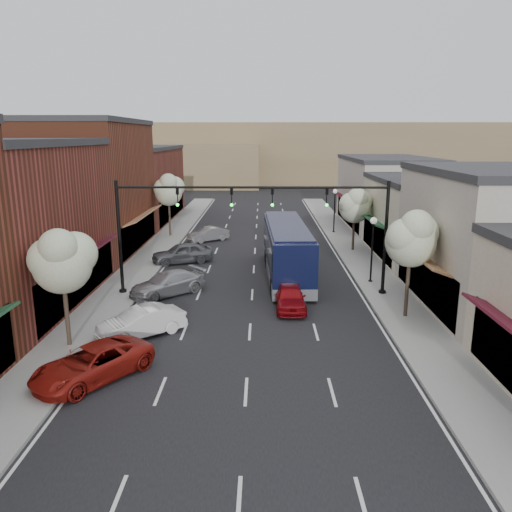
{
  "coord_description": "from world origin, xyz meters",
  "views": [
    {
      "loc": [
        0.6,
        -21.35,
        9.55
      ],
      "look_at": [
        0.22,
        9.06,
        2.2
      ],
      "focal_mm": 35.0,
      "sensor_mm": 36.0,
      "label": 1
    }
  ],
  "objects_px": {
    "tree_left_near": "(62,259)",
    "coach_bus": "(287,249)",
    "tree_left_far": "(169,189)",
    "lamp_post_far": "(335,204)",
    "signal_mast_left": "(158,221)",
    "parked_car_b": "(141,322)",
    "red_hatchback": "(290,297)",
    "lamp_post_near": "(373,239)",
    "parked_car_c": "(168,283)",
    "parked_car_d": "(182,253)",
    "parked_car_a": "(92,363)",
    "tree_right_near": "(412,237)",
    "signal_mast_right": "(346,221)",
    "tree_right_far": "(355,205)",
    "parked_car_e": "(208,234)"
  },
  "relations": [
    {
      "from": "tree_left_near",
      "to": "coach_bus",
      "type": "height_order",
      "value": "tree_left_near"
    },
    {
      "from": "tree_left_far",
      "to": "lamp_post_far",
      "type": "relative_size",
      "value": 1.38
    },
    {
      "from": "signal_mast_left",
      "to": "parked_car_b",
      "type": "relative_size",
      "value": 1.92
    },
    {
      "from": "red_hatchback",
      "to": "coach_bus",
      "type": "bearing_deg",
      "value": 88.08
    },
    {
      "from": "lamp_post_near",
      "to": "parked_car_c",
      "type": "distance_m",
      "value": 13.44
    },
    {
      "from": "red_hatchback",
      "to": "parked_car_d",
      "type": "bearing_deg",
      "value": 125.69
    },
    {
      "from": "parked_car_a",
      "to": "red_hatchback",
      "type": "bearing_deg",
      "value": 82.55
    },
    {
      "from": "red_hatchback",
      "to": "parked_car_a",
      "type": "relative_size",
      "value": 0.83
    },
    {
      "from": "tree_right_near",
      "to": "lamp_post_far",
      "type": "xyz_separation_m",
      "value": [
        -0.55,
        24.06,
        -1.45
      ]
    },
    {
      "from": "tree_left_far",
      "to": "red_hatchback",
      "type": "distance_m",
      "value": 23.29
    },
    {
      "from": "tree_left_near",
      "to": "parked_car_d",
      "type": "height_order",
      "value": "tree_left_near"
    },
    {
      "from": "signal_mast_left",
      "to": "parked_car_c",
      "type": "relative_size",
      "value": 1.69
    },
    {
      "from": "signal_mast_right",
      "to": "tree_right_far",
      "type": "distance_m",
      "value": 12.27
    },
    {
      "from": "tree_left_near",
      "to": "red_hatchback",
      "type": "bearing_deg",
      "value": 27.97
    },
    {
      "from": "lamp_post_near",
      "to": "parked_car_e",
      "type": "distance_m",
      "value": 18.37
    },
    {
      "from": "lamp_post_far",
      "to": "parked_car_e",
      "type": "bearing_deg",
      "value": -161.93
    },
    {
      "from": "signal_mast_right",
      "to": "red_hatchback",
      "type": "xyz_separation_m",
      "value": [
        -3.43,
        -2.51,
        -3.92
      ]
    },
    {
      "from": "tree_left_near",
      "to": "parked_car_c",
      "type": "height_order",
      "value": "tree_left_near"
    },
    {
      "from": "tree_left_near",
      "to": "red_hatchback",
      "type": "relative_size",
      "value": 1.37
    },
    {
      "from": "tree_left_near",
      "to": "tree_left_far",
      "type": "bearing_deg",
      "value": 90.0
    },
    {
      "from": "parked_car_a",
      "to": "parked_car_c",
      "type": "bearing_deg",
      "value": 121.85
    },
    {
      "from": "parked_car_b",
      "to": "lamp_post_far",
      "type": "bearing_deg",
      "value": 116.33
    },
    {
      "from": "coach_bus",
      "to": "parked_car_c",
      "type": "distance_m",
      "value": 8.69
    },
    {
      "from": "tree_right_far",
      "to": "lamp_post_far",
      "type": "relative_size",
      "value": 1.22
    },
    {
      "from": "tree_right_near",
      "to": "coach_bus",
      "type": "bearing_deg",
      "value": 126.24
    },
    {
      "from": "parked_car_b",
      "to": "lamp_post_near",
      "type": "bearing_deg",
      "value": 87.28
    },
    {
      "from": "tree_left_far",
      "to": "parked_car_c",
      "type": "height_order",
      "value": "tree_left_far"
    },
    {
      "from": "parked_car_a",
      "to": "parked_car_e",
      "type": "xyz_separation_m",
      "value": [
        1.76,
        27.09,
        -0.04
      ]
    },
    {
      "from": "coach_bus",
      "to": "red_hatchback",
      "type": "distance_m",
      "value": 6.82
    },
    {
      "from": "signal_mast_left",
      "to": "tree_right_far",
      "type": "relative_size",
      "value": 1.51
    },
    {
      "from": "lamp_post_far",
      "to": "parked_car_d",
      "type": "height_order",
      "value": "lamp_post_far"
    },
    {
      "from": "tree_left_near",
      "to": "parked_car_a",
      "type": "bearing_deg",
      "value": -55.46
    },
    {
      "from": "parked_car_c",
      "to": "signal_mast_left",
      "type": "bearing_deg",
      "value": -135.16
    },
    {
      "from": "parked_car_d",
      "to": "tree_left_near",
      "type": "bearing_deg",
      "value": -31.36
    },
    {
      "from": "tree_right_far",
      "to": "tree_left_near",
      "type": "height_order",
      "value": "tree_left_near"
    },
    {
      "from": "signal_mast_right",
      "to": "parked_car_a",
      "type": "xyz_separation_m",
      "value": [
        -11.8,
        -11.07,
        -3.93
      ]
    },
    {
      "from": "lamp_post_near",
      "to": "parked_car_c",
      "type": "height_order",
      "value": "lamp_post_near"
    },
    {
      "from": "tree_right_far",
      "to": "lamp_post_near",
      "type": "height_order",
      "value": "tree_right_far"
    },
    {
      "from": "tree_right_far",
      "to": "tree_left_far",
      "type": "bearing_deg",
      "value": 160.13
    },
    {
      "from": "red_hatchback",
      "to": "parked_car_d",
      "type": "relative_size",
      "value": 0.9
    },
    {
      "from": "tree_left_near",
      "to": "parked_car_c",
      "type": "distance_m",
      "value": 9.28
    },
    {
      "from": "lamp_post_near",
      "to": "parked_car_e",
      "type": "relative_size",
      "value": 1.13
    },
    {
      "from": "tree_left_far",
      "to": "parked_car_a",
      "type": "xyz_separation_m",
      "value": [
        2.08,
        -29.02,
        -3.91
      ]
    },
    {
      "from": "lamp_post_near",
      "to": "red_hatchback",
      "type": "relative_size",
      "value": 1.07
    },
    {
      "from": "tree_right_far",
      "to": "lamp_post_far",
      "type": "height_order",
      "value": "tree_right_far"
    },
    {
      "from": "lamp_post_far",
      "to": "parked_car_d",
      "type": "bearing_deg",
      "value": -137.7
    },
    {
      "from": "signal_mast_right",
      "to": "tree_left_far",
      "type": "height_order",
      "value": "signal_mast_right"
    },
    {
      "from": "lamp_post_near",
      "to": "lamp_post_far",
      "type": "xyz_separation_m",
      "value": [
        0.0,
        17.5,
        0.0
      ]
    },
    {
      "from": "tree_right_near",
      "to": "parked_car_d",
      "type": "height_order",
      "value": "tree_right_near"
    },
    {
      "from": "signal_mast_left",
      "to": "lamp_post_far",
      "type": "bearing_deg",
      "value": 56.14
    }
  ]
}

